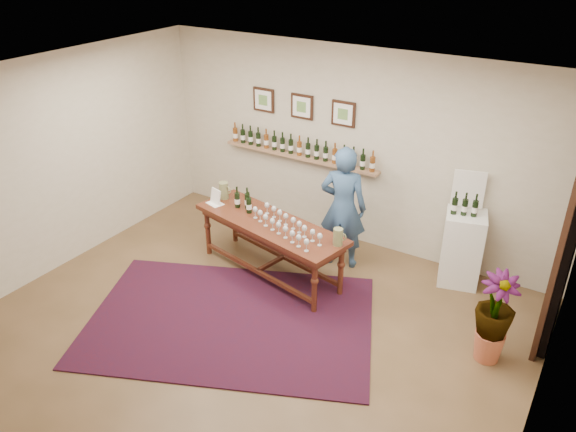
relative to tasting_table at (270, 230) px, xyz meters
The scene contains 14 objects.
ground 1.34m from the tasting_table, 67.58° to the right, with size 6.00×6.00×0.00m, color brown.
room_shell 2.71m from the tasting_table, 16.98° to the left, with size 6.00×6.00×6.00m.
rug 1.29m from the tasting_table, 81.72° to the right, with size 3.29×2.20×0.02m, color #4F0E15.
tasting_table is the anchor object (origin of this frame).
table_glasses 0.38m from the tasting_table, 19.11° to the right, with size 1.23×0.28×0.17m, color silver, non-canonical shape.
table_bottles 0.56m from the tasting_table, 164.04° to the left, with size 0.27×0.15×0.29m, color black, non-canonical shape.
pitcher_left 0.99m from the tasting_table, 164.79° to the left, with size 0.15×0.15×0.24m, color olive, non-canonical shape.
pitcher_right 1.03m from the tasting_table, ahead, with size 0.14×0.14×0.21m, color olive, non-canonical shape.
menu_card 0.95m from the tasting_table, behind, with size 0.22×0.16×0.20m, color white.
display_pedestal 2.46m from the tasting_table, 27.35° to the left, with size 0.49×0.49×0.98m, color white.
pedestal_bottles 2.45m from the tasting_table, 26.88° to the left, with size 0.32×0.08×0.32m, color black, non-canonical shape.
info_sign 2.54m from the tasting_table, 31.10° to the left, with size 0.39×0.02×0.54m, color white.
potted_plant 2.90m from the tasting_table, ahead, with size 0.66×0.66×0.92m.
person 1.01m from the tasting_table, 46.40° to the left, with size 0.62×0.41×1.70m, color #325076.
Camera 1 is at (3.08, -4.20, 4.15)m, focal length 35.00 mm.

